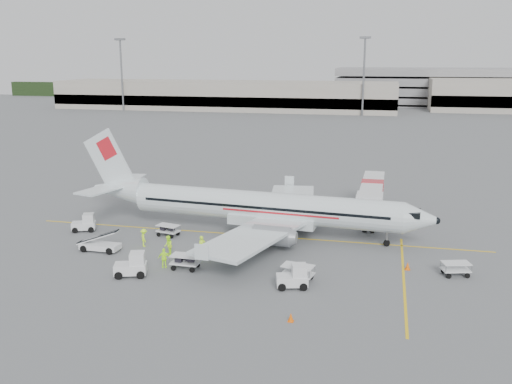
{
  "coord_description": "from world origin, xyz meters",
  "views": [
    {
      "loc": [
        12.1,
        -50.74,
        16.64
      ],
      "look_at": [
        0.0,
        2.0,
        3.8
      ],
      "focal_mm": 40.0,
      "sensor_mm": 36.0,
      "label": 1
    }
  ],
  "objects_px": {
    "aircraft": "(265,187)",
    "tug_aft": "(83,223)",
    "jet_bridge": "(372,199)",
    "tug_fore": "(292,276)",
    "belt_loader": "(100,237)",
    "tug_mid": "(130,264)"
  },
  "relations": [
    {
      "from": "tug_fore",
      "to": "tug_aft",
      "type": "bearing_deg",
      "value": 142.57
    },
    {
      "from": "tug_mid",
      "to": "tug_fore",
      "type": "bearing_deg",
      "value": -15.46
    },
    {
      "from": "tug_fore",
      "to": "tug_mid",
      "type": "bearing_deg",
      "value": 167.83
    },
    {
      "from": "aircraft",
      "to": "jet_bridge",
      "type": "height_order",
      "value": "aircraft"
    },
    {
      "from": "tug_aft",
      "to": "belt_loader",
      "type": "bearing_deg",
      "value": -70.14
    },
    {
      "from": "tug_fore",
      "to": "tug_mid",
      "type": "height_order",
      "value": "tug_mid"
    },
    {
      "from": "tug_mid",
      "to": "belt_loader",
      "type": "bearing_deg",
      "value": 118.75
    },
    {
      "from": "belt_loader",
      "to": "tug_aft",
      "type": "distance_m",
      "value": 6.72
    },
    {
      "from": "tug_fore",
      "to": "tug_aft",
      "type": "relative_size",
      "value": 1.04
    },
    {
      "from": "tug_aft",
      "to": "tug_fore",
      "type": "bearing_deg",
      "value": -44.35
    },
    {
      "from": "tug_fore",
      "to": "tug_aft",
      "type": "height_order",
      "value": "tug_fore"
    },
    {
      "from": "aircraft",
      "to": "tug_fore",
      "type": "relative_size",
      "value": 14.78
    },
    {
      "from": "aircraft",
      "to": "tug_aft",
      "type": "relative_size",
      "value": 15.34
    },
    {
      "from": "jet_bridge",
      "to": "belt_loader",
      "type": "bearing_deg",
      "value": -143.57
    },
    {
      "from": "aircraft",
      "to": "tug_mid",
      "type": "distance_m",
      "value": 15.49
    },
    {
      "from": "jet_bridge",
      "to": "tug_aft",
      "type": "distance_m",
      "value": 29.6
    },
    {
      "from": "tug_mid",
      "to": "tug_aft",
      "type": "xyz_separation_m",
      "value": [
        -9.58,
        9.9,
        -0.09
      ]
    },
    {
      "from": "aircraft",
      "to": "jet_bridge",
      "type": "distance_m",
      "value": 13.23
    },
    {
      "from": "tug_aft",
      "to": "aircraft",
      "type": "bearing_deg",
      "value": -12.24
    },
    {
      "from": "tug_mid",
      "to": "tug_aft",
      "type": "height_order",
      "value": "tug_mid"
    },
    {
      "from": "aircraft",
      "to": "belt_loader",
      "type": "bearing_deg",
      "value": -144.1
    },
    {
      "from": "aircraft",
      "to": "jet_bridge",
      "type": "relative_size",
      "value": 2.26
    }
  ]
}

